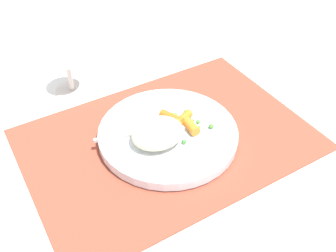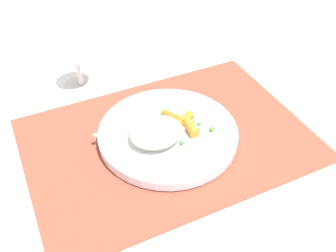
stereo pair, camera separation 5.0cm
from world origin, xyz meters
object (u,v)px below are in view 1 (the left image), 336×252
Objects in this scene: fork at (157,131)px; wine_glass at (64,45)px; rice_mound at (157,133)px; carrot_portion at (181,121)px; plate at (168,134)px.

wine_glass reaches higher than fork.
rice_mound is 0.27m from wine_glass.
carrot_portion is (0.06, 0.01, -0.01)m from rice_mound.
carrot_portion is (0.03, 0.00, 0.02)m from plate.
fork is 1.18× the size of wine_glass.
rice_mound reaches higher than plate.
fork is at bearing 162.63° from plate.
wine_glass is at bearing 112.13° from plate.
fork is 0.26m from wine_glass.
fork is at bearing -71.47° from wine_glass.
rice_mound is at bearing -154.40° from plate.
rice_mound is at bearing -117.86° from fork.
rice_mound is 0.03m from fork.
rice_mound is at bearing -75.09° from wine_glass.
wine_glass is (-0.08, 0.23, 0.08)m from fork.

